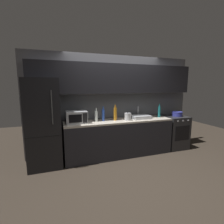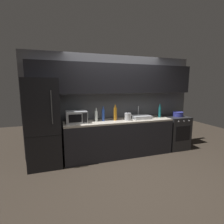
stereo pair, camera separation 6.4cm
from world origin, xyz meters
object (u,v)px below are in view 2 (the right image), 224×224
object	(u,v)px
microwave	(76,117)
wine_bottle_teal	(160,112)
mug_red	(115,117)
wine_bottle_amber	(115,114)
wine_bottle_blue	(103,115)
kettle	(128,117)
wine_bottle_clear	(96,116)
oven_range	(175,132)
cooking_pot	(178,114)
refrigerator	(44,123)

from	to	relation	value
microwave	wine_bottle_teal	distance (m)	2.17
microwave	mug_red	world-z (taller)	microwave
microwave	wine_bottle_amber	bearing A→B (deg)	-0.10
wine_bottle_teal	wine_bottle_blue	bearing A→B (deg)	178.97
kettle	wine_bottle_clear	world-z (taller)	wine_bottle_clear
oven_range	kettle	bearing A→B (deg)	-177.10
wine_bottle_amber	mug_red	size ratio (longest dim) A/B	4.15
wine_bottle_amber	kettle	bearing A→B (deg)	-17.83
mug_red	cooking_pot	size ratio (longest dim) A/B	0.32
microwave	wine_bottle_blue	xyz separation A→B (m)	(0.63, 0.02, 0.01)
refrigerator	cooking_pot	xyz separation A→B (m)	(3.43, 0.00, 0.02)
mug_red	wine_bottle_amber	bearing A→B (deg)	-112.46
cooking_pot	kettle	bearing A→B (deg)	-177.14
wine_bottle_blue	refrigerator	bearing A→B (deg)	-178.29
refrigerator	wine_bottle_clear	xyz separation A→B (m)	(1.14, 0.04, 0.09)
refrigerator	microwave	distance (m)	0.69
microwave	wine_bottle_blue	distance (m)	0.63
refrigerator	wine_bottle_clear	bearing A→B (deg)	1.96
microwave	wine_bottle_blue	size ratio (longest dim) A/B	1.31
refrigerator	microwave	size ratio (longest dim) A/B	4.09
oven_range	mug_red	xyz separation A→B (m)	(-1.73, 0.13, 0.50)
refrigerator	cooking_pot	distance (m)	3.43
kettle	wine_bottle_blue	distance (m)	0.60
wine_bottle_clear	wine_bottle_amber	distance (m)	0.47
kettle	wine_bottle_amber	world-z (taller)	wine_bottle_amber
refrigerator	wine_bottle_teal	size ratio (longest dim) A/B	5.25
mug_red	refrigerator	bearing A→B (deg)	-175.65
oven_range	wine_bottle_teal	world-z (taller)	wine_bottle_teal
wine_bottle_clear	wine_bottle_amber	world-z (taller)	wine_bottle_amber
mug_red	cooking_pot	world-z (taller)	cooking_pot
oven_range	cooking_pot	world-z (taller)	cooking_pot
wine_bottle_teal	wine_bottle_clear	distance (m)	1.71
wine_bottle_blue	wine_bottle_amber	size ratio (longest dim) A/B	0.92
wine_bottle_blue	mug_red	size ratio (longest dim) A/B	3.82
wine_bottle_blue	mug_red	bearing A→B (deg)	14.29
kettle	oven_range	bearing A→B (deg)	2.90
wine_bottle_teal	cooking_pot	world-z (taller)	wine_bottle_teal
oven_range	wine_bottle_amber	bearing A→B (deg)	179.42
wine_bottle_amber	cooking_pot	distance (m)	1.83
refrigerator	oven_range	size ratio (longest dim) A/B	2.09
mug_red	wine_bottle_blue	bearing A→B (deg)	-165.71
wine_bottle_teal	wine_bottle_amber	distance (m)	1.25
mug_red	cooking_pot	distance (m)	1.78
refrigerator	wine_bottle_blue	world-z (taller)	refrigerator
wine_bottle_teal	oven_range	bearing A→B (deg)	-1.38
wine_bottle_blue	mug_red	distance (m)	0.36
microwave	wine_bottle_teal	size ratio (longest dim) A/B	1.28
microwave	wine_bottle_clear	bearing A→B (deg)	2.58
wine_bottle_teal	wine_bottle_blue	distance (m)	1.54
mug_red	cooking_pot	bearing A→B (deg)	-4.03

